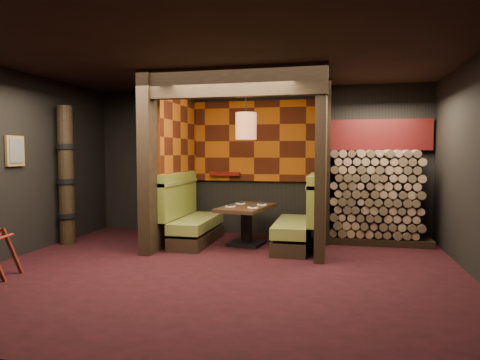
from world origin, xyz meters
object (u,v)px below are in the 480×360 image
booth_bench_left (191,220)px  pendant_lamp (246,126)px  dining_table (247,219)px  firewood_stack (380,197)px  totem_column (66,176)px  booth_bench_right (299,224)px

booth_bench_left → pendant_lamp: size_ratio=1.55×
booth_bench_left → dining_table: booth_bench_left is taller
dining_table → pendant_lamp: pendant_lamp is taller
firewood_stack → totem_column: bearing=-166.8°
booth_bench_left → totem_column: size_ratio=0.67×
dining_table → totem_column: 3.22m
totem_column → booth_bench_left: bearing=14.8°
booth_bench_left → booth_bench_right: (1.89, 0.00, 0.00)m
dining_table → firewood_stack: bearing=16.5°
booth_bench_left → pendant_lamp: pendant_lamp is taller
totem_column → firewood_stack: bearing=13.2°
booth_bench_left → pendant_lamp: bearing=-0.9°
dining_table → firewood_stack: size_ratio=0.80×
booth_bench_right → pendant_lamp: 1.88m
totem_column → firewood_stack: 5.49m
booth_bench_left → pendant_lamp: 1.92m
firewood_stack → booth_bench_left: bearing=-167.8°
pendant_lamp → firewood_stack: 2.66m
dining_table → firewood_stack: (2.25, 0.67, 0.37)m
booth_bench_left → booth_bench_right: same height
pendant_lamp → totem_column: 3.24m
pendant_lamp → totem_column: size_ratio=0.43×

